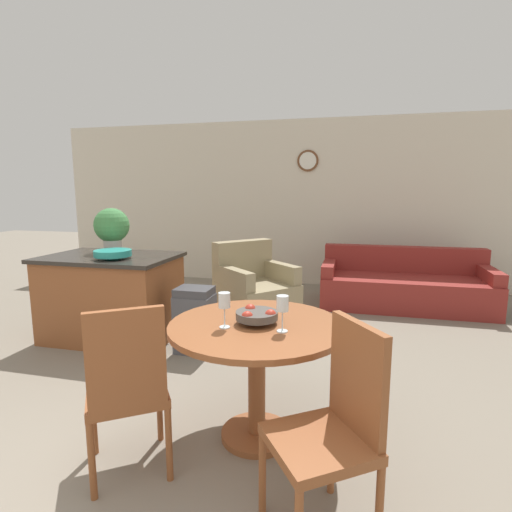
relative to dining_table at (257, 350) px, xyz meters
name	(u,v)px	position (x,y,z in m)	size (l,w,h in m)	color
wall_back	(283,203)	(-0.62, 4.38, 0.77)	(8.00, 0.09, 2.70)	beige
dining_table	(257,350)	(0.00, 0.00, 0.00)	(1.08, 1.08, 0.76)	brown
dining_chair_near_left	(127,384)	(-0.59, -0.50, -0.05)	(0.58, 0.58, 0.98)	brown
dining_chair_near_right	(335,421)	(0.50, -0.59, -0.05)	(0.58, 0.58, 0.98)	brown
fruit_bowl	(257,315)	(0.00, 0.00, 0.22)	(0.26, 0.26, 0.10)	#4C4742
wine_glass_left	(224,302)	(-0.17, -0.12, 0.33)	(0.07, 0.07, 0.21)	silver
wine_glass_right	(283,305)	(0.18, -0.10, 0.33)	(0.07, 0.07, 0.21)	silver
kitchen_island	(112,297)	(-1.91, 1.35, -0.14)	(1.34, 0.90, 0.89)	brown
teal_bowl	(113,253)	(-1.76, 1.19, 0.36)	(0.36, 0.36, 0.09)	teal
potted_plant	(112,227)	(-2.01, 1.57, 0.58)	(0.38, 0.38, 0.48)	beige
trash_bin	(195,320)	(-0.91, 1.21, -0.27)	(0.36, 0.29, 0.64)	#47474C
couch	(404,286)	(1.25, 3.34, -0.31)	(2.18, 0.94, 0.78)	maroon
armchair	(255,290)	(-0.65, 2.56, -0.28)	(1.19, 1.19, 0.91)	#998966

